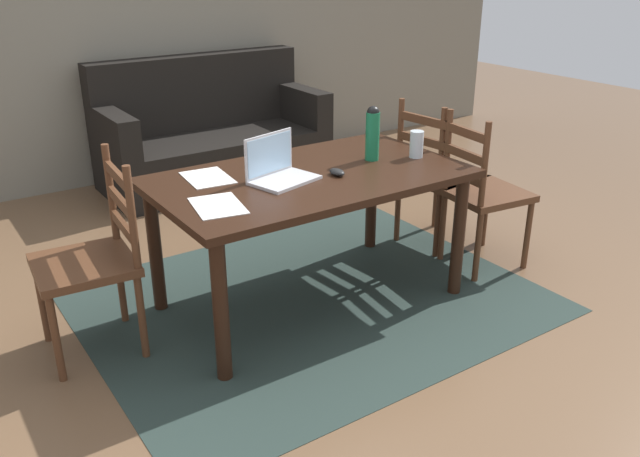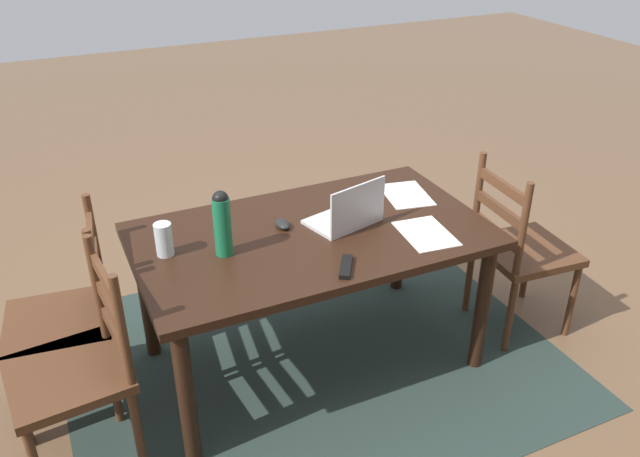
{
  "view_description": "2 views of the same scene",
  "coord_description": "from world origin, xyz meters",
  "views": [
    {
      "loc": [
        -1.77,
        -2.7,
        1.8
      ],
      "look_at": [
        -0.02,
        -0.12,
        0.47
      ],
      "focal_mm": 37.19,
      "sensor_mm": 36.0,
      "label": 1
    },
    {
      "loc": [
        1.06,
        2.37,
        2.17
      ],
      "look_at": [
        -0.1,
        -0.13,
        0.66
      ],
      "focal_mm": 36.68,
      "sensor_mm": 36.0,
      "label": 2
    }
  ],
  "objects": [
    {
      "name": "laptop",
      "position": [
        -0.18,
        0.01,
        0.79
      ],
      "size": [
        0.37,
        0.3,
        0.23
      ],
      "color": "silver",
      "rests_on": "dining_table"
    },
    {
      "name": "computer_mouse",
      "position": [
        0.1,
        -0.1,
        0.75
      ],
      "size": [
        0.06,
        0.1,
        0.03
      ],
      "primitive_type": "ellipsoid",
      "rotation": [
        0.0,
        0.0,
        0.02
      ],
      "color": "black",
      "rests_on": "dining_table"
    },
    {
      "name": "drinking_glass",
      "position": [
        0.65,
        -0.08,
        0.81
      ],
      "size": [
        0.08,
        0.08,
        0.15
      ],
      "primitive_type": "cylinder",
      "color": "silver",
      "rests_on": "dining_table"
    },
    {
      "name": "chair_right_near",
      "position": [
        1.09,
        -0.18,
        0.46
      ],
      "size": [
        0.49,
        0.49,
        0.95
      ],
      "color": "#56331E",
      "rests_on": "ground"
    },
    {
      "name": "area_rug",
      "position": [
        0.0,
        0.0,
        0.0
      ],
      "size": [
        2.37,
        1.92,
        0.01
      ],
      "primitive_type": "cube",
      "color": "#283833",
      "rests_on": "ground"
    },
    {
      "name": "water_bottle",
      "position": [
        0.42,
        0.02,
        0.89
      ],
      "size": [
        0.08,
        0.08,
        0.3
      ],
      "color": "#197247",
      "rests_on": "dining_table"
    },
    {
      "name": "tv_remote",
      "position": [
        0.0,
        0.35,
        0.74
      ],
      "size": [
        0.13,
        0.17,
        0.02
      ],
      "primitive_type": "cube",
      "rotation": [
        0.0,
        0.0,
        2.59
      ],
      "color": "black",
      "rests_on": "dining_table"
    },
    {
      "name": "chair_right_far",
      "position": [
        1.09,
        0.18,
        0.46
      ],
      "size": [
        0.48,
        0.48,
        0.95
      ],
      "color": "#56331E",
      "rests_on": "ground"
    },
    {
      "name": "paper_stack_right",
      "position": [
        -0.59,
        -0.15,
        0.73
      ],
      "size": [
        0.26,
        0.33,
        0.0
      ],
      "primitive_type": "cube",
      "rotation": [
        0.0,
        0.0,
        -0.19
      ],
      "color": "white",
      "rests_on": "dining_table"
    },
    {
      "name": "dining_table",
      "position": [
        0.0,
        0.0,
        0.64
      ],
      "size": [
        1.6,
        0.93,
        0.73
      ],
      "color": "black",
      "rests_on": "ground"
    },
    {
      "name": "paper_stack_left",
      "position": [
        -0.46,
        0.24,
        0.73
      ],
      "size": [
        0.24,
        0.32,
        0.0
      ],
      "primitive_type": "cube",
      "rotation": [
        0.0,
        0.0,
        -0.1
      ],
      "color": "white",
      "rests_on": "dining_table"
    },
    {
      "name": "chair_left_far",
      "position": [
        -1.09,
        0.18,
        0.46
      ],
      "size": [
        0.47,
        0.47,
        0.95
      ],
      "color": "#56331E",
      "rests_on": "ground"
    },
    {
      "name": "ground_plane",
      "position": [
        0.0,
        0.0,
        0.0
      ],
      "size": [
        14.0,
        14.0,
        0.0
      ],
      "primitive_type": "plane",
      "color": "brown"
    }
  ]
}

